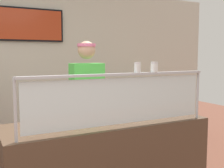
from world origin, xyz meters
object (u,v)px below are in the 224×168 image
parmesan_shaker (137,68)px  pizza_tray (101,118)px  pizza_server (98,116)px  worker_figure (88,105)px  pepper_flake_shaker (154,68)px  pizza_box_stack (143,94)px

parmesan_shaker → pizza_tray: bearing=115.2°
pizza_tray → pizza_server: (-0.05, -0.02, 0.02)m
pizza_tray → worker_figure: (0.08, 0.56, 0.04)m
pizza_tray → parmesan_shaker: 0.66m
pizza_server → pepper_flake_shaker: bearing=-43.2°
pizza_server → worker_figure: (0.13, 0.58, 0.02)m
pizza_tray → pizza_box_stack: size_ratio=0.81×
pepper_flake_shaker → pizza_tray: bearing=133.5°
worker_figure → pizza_box_stack: worker_figure is taller
pizza_server → pizza_box_stack: 2.20m
pizza_tray → pizza_box_stack: pizza_box_stack is taller
pizza_box_stack → pepper_flake_shaker: bearing=-121.3°
pizza_server → pizza_tray: bearing=21.5°
pepper_flake_shaker → worker_figure: worker_figure is taller
worker_figure → pizza_box_stack: 1.73m
parmesan_shaker → worker_figure: size_ratio=0.05×
worker_figure → pizza_tray: bearing=-98.3°
parmesan_shaker → pizza_box_stack: parmesan_shaker is taller
pizza_tray → pizza_server: size_ratio=1.46×
pizza_tray → worker_figure: worker_figure is taller
pepper_flake_shaker → pizza_box_stack: (1.16, 1.90, -0.55)m
pizza_server → parmesan_shaker: parmesan_shaker is taller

